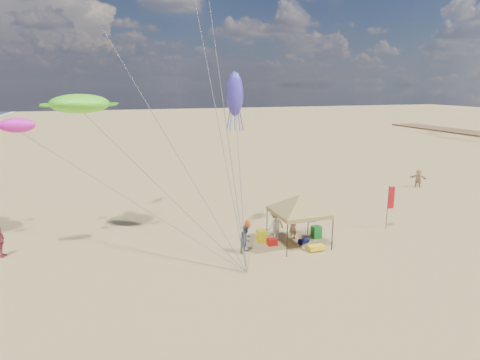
{
  "coord_description": "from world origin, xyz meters",
  "views": [
    {
      "loc": [
        -6.51,
        -16.51,
        8.79
      ],
      "look_at": [
        0.0,
        3.0,
        4.0
      ],
      "focal_mm": 30.58,
      "sensor_mm": 36.0,
      "label": 1
    }
  ],
  "objects_px": {
    "canopy_tent": "(300,197)",
    "cooler_red": "(272,242)",
    "chair_yellow": "(262,236)",
    "feather_flag": "(390,200)",
    "beach_cart": "(316,247)",
    "cooler_blue": "(311,219)",
    "chair_green": "(316,232)",
    "person_near_a": "(293,226)",
    "person_near_c": "(275,225)",
    "person_far_c": "(418,178)",
    "person_near_b": "(246,239)",
    "person_far_a": "(0,242)"
  },
  "relations": [
    {
      "from": "canopy_tent",
      "to": "cooler_red",
      "type": "height_order",
      "value": "canopy_tent"
    },
    {
      "from": "canopy_tent",
      "to": "chair_yellow",
      "type": "bearing_deg",
      "value": 150.68
    },
    {
      "from": "feather_flag",
      "to": "beach_cart",
      "type": "distance_m",
      "value": 6.47
    },
    {
      "from": "cooler_blue",
      "to": "chair_green",
      "type": "distance_m",
      "value": 2.95
    },
    {
      "from": "canopy_tent",
      "to": "beach_cart",
      "type": "relative_size",
      "value": 6.06
    },
    {
      "from": "canopy_tent",
      "to": "beach_cart",
      "type": "height_order",
      "value": "canopy_tent"
    },
    {
      "from": "chair_yellow",
      "to": "person_near_a",
      "type": "xyz_separation_m",
      "value": [
        1.88,
        -0.15,
        0.42
      ]
    },
    {
      "from": "person_near_c",
      "to": "person_far_c",
      "type": "bearing_deg",
      "value": -171.79
    },
    {
      "from": "canopy_tent",
      "to": "cooler_red",
      "type": "xyz_separation_m",
      "value": [
        -1.43,
        0.36,
        -2.61
      ]
    },
    {
      "from": "cooler_red",
      "to": "person_near_b",
      "type": "relative_size",
      "value": 0.35
    },
    {
      "from": "canopy_tent",
      "to": "person_far_a",
      "type": "distance_m",
      "value": 16.0
    },
    {
      "from": "canopy_tent",
      "to": "chair_green",
      "type": "distance_m",
      "value": 2.93
    },
    {
      "from": "person_near_b",
      "to": "person_near_c",
      "type": "xyz_separation_m",
      "value": [
        2.22,
        1.18,
        0.14
      ]
    },
    {
      "from": "feather_flag",
      "to": "person_near_b",
      "type": "bearing_deg",
      "value": -175.95
    },
    {
      "from": "chair_yellow",
      "to": "beach_cart",
      "type": "bearing_deg",
      "value": -43.16
    },
    {
      "from": "beach_cart",
      "to": "person_near_c",
      "type": "xyz_separation_m",
      "value": [
        -1.45,
        2.21,
        0.7
      ]
    },
    {
      "from": "canopy_tent",
      "to": "feather_flag",
      "type": "relative_size",
      "value": 1.97
    },
    {
      "from": "canopy_tent",
      "to": "cooler_blue",
      "type": "xyz_separation_m",
      "value": [
        2.63,
        3.33,
        -2.61
      ]
    },
    {
      "from": "feather_flag",
      "to": "person_near_a",
      "type": "xyz_separation_m",
      "value": [
        -6.45,
        0.31,
        -1.09
      ]
    },
    {
      "from": "cooler_blue",
      "to": "chair_green",
      "type": "relative_size",
      "value": 0.77
    },
    {
      "from": "feather_flag",
      "to": "beach_cart",
      "type": "xyz_separation_m",
      "value": [
        -6.01,
        -1.72,
        -1.66
      ]
    },
    {
      "from": "canopy_tent",
      "to": "cooler_red",
      "type": "bearing_deg",
      "value": 165.68
    },
    {
      "from": "chair_yellow",
      "to": "person_far_c",
      "type": "distance_m",
      "value": 19.38
    },
    {
      "from": "feather_flag",
      "to": "person_far_c",
      "type": "relative_size",
      "value": 1.73
    },
    {
      "from": "cooler_blue",
      "to": "person_near_b",
      "type": "bearing_deg",
      "value": -149.18
    },
    {
      "from": "person_near_b",
      "to": "chair_green",
      "type": "bearing_deg",
      "value": -29.8
    },
    {
      "from": "person_far_a",
      "to": "cooler_blue",
      "type": "bearing_deg",
      "value": -80.23
    },
    {
      "from": "person_near_c",
      "to": "person_far_a",
      "type": "height_order",
      "value": "person_near_c"
    },
    {
      "from": "chair_green",
      "to": "chair_yellow",
      "type": "relative_size",
      "value": 1.0
    },
    {
      "from": "cooler_red",
      "to": "cooler_blue",
      "type": "height_order",
      "value": "same"
    },
    {
      "from": "canopy_tent",
      "to": "cooler_red",
      "type": "distance_m",
      "value": 3.0
    },
    {
      "from": "chair_yellow",
      "to": "beach_cart",
      "type": "xyz_separation_m",
      "value": [
        2.31,
        -2.17,
        -0.15
      ]
    },
    {
      "from": "chair_green",
      "to": "beach_cart",
      "type": "distance_m",
      "value": 2.03
    },
    {
      "from": "beach_cart",
      "to": "person_far_c",
      "type": "xyz_separation_m",
      "value": [
        15.48,
        9.85,
        0.6
      ]
    },
    {
      "from": "beach_cart",
      "to": "person_near_a",
      "type": "bearing_deg",
      "value": 102.14
    },
    {
      "from": "canopy_tent",
      "to": "person_far_c",
      "type": "bearing_deg",
      "value": 28.55
    },
    {
      "from": "cooler_blue",
      "to": "person_far_c",
      "type": "distance_m",
      "value": 14.4
    },
    {
      "from": "canopy_tent",
      "to": "feather_flag",
      "type": "xyz_separation_m",
      "value": [
        6.52,
        0.56,
        -0.94
      ]
    },
    {
      "from": "canopy_tent",
      "to": "cooler_red",
      "type": "relative_size",
      "value": 10.1
    },
    {
      "from": "beach_cart",
      "to": "feather_flag",
      "type": "bearing_deg",
      "value": 15.92
    },
    {
      "from": "canopy_tent",
      "to": "person_far_a",
      "type": "relative_size",
      "value": 3.26
    },
    {
      "from": "chair_green",
      "to": "person_near_a",
      "type": "xyz_separation_m",
      "value": [
        -1.42,
        0.25,
        0.42
      ]
    },
    {
      "from": "feather_flag",
      "to": "person_far_a",
      "type": "bearing_deg",
      "value": 172.74
    },
    {
      "from": "canopy_tent",
      "to": "person_near_a",
      "type": "height_order",
      "value": "canopy_tent"
    },
    {
      "from": "cooler_blue",
      "to": "chair_yellow",
      "type": "bearing_deg",
      "value": -152.41
    },
    {
      "from": "beach_cart",
      "to": "person_near_b",
      "type": "xyz_separation_m",
      "value": [
        -3.68,
        1.03,
        0.57
      ]
    },
    {
      "from": "beach_cart",
      "to": "person_near_a",
      "type": "distance_m",
      "value": 2.15
    },
    {
      "from": "person_near_b",
      "to": "person_far_c",
      "type": "xyz_separation_m",
      "value": [
        19.15,
        8.82,
        0.04
      ]
    },
    {
      "from": "cooler_red",
      "to": "cooler_blue",
      "type": "distance_m",
      "value": 5.03
    },
    {
      "from": "beach_cart",
      "to": "person_near_c",
      "type": "relative_size",
      "value": 0.5
    }
  ]
}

